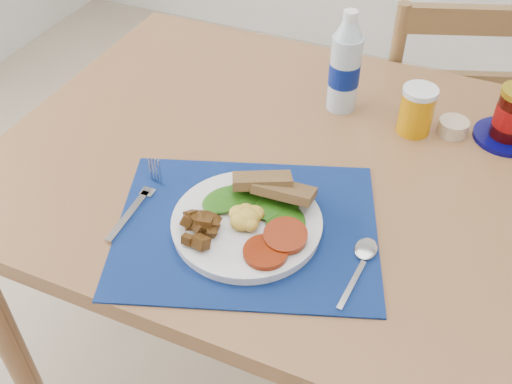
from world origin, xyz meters
TOP-DOWN VIEW (x-y plane):
  - table at (0.00, 0.20)m, footprint 1.40×0.90m
  - chair_far at (0.10, 0.84)m, footprint 0.51×0.50m
  - placemat at (-0.12, -0.02)m, footprint 0.54×0.48m
  - breakfast_plate at (-0.12, -0.02)m, footprint 0.26×0.26m
  - fork at (-0.32, -0.03)m, footprint 0.03×0.19m
  - spoon at (0.09, -0.01)m, footprint 0.04×0.16m
  - water_bottle at (-0.08, 0.41)m, footprint 0.07×0.07m
  - juice_glass at (0.08, 0.39)m, footprint 0.07×0.07m
  - ramekin at (0.16, 0.41)m, footprint 0.06×0.06m
  - jam_on_saucer at (0.27, 0.43)m, footprint 0.13×0.13m

SIDE VIEW (x-z plane):
  - chair_far at x=0.10m, z-range 0.01..1.09m
  - table at x=0.00m, z-range 0.29..1.04m
  - placemat at x=-0.12m, z-range 0.75..0.75m
  - fork at x=-0.32m, z-range 0.75..0.76m
  - spoon at x=0.09m, z-range 0.75..0.76m
  - ramekin at x=0.16m, z-range 0.75..0.78m
  - breakfast_plate at x=-0.12m, z-range 0.74..0.80m
  - juice_glass at x=0.08m, z-range 0.75..0.85m
  - jam_on_saucer at x=0.27m, z-range 0.74..0.86m
  - water_bottle at x=-0.08m, z-range 0.74..0.96m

